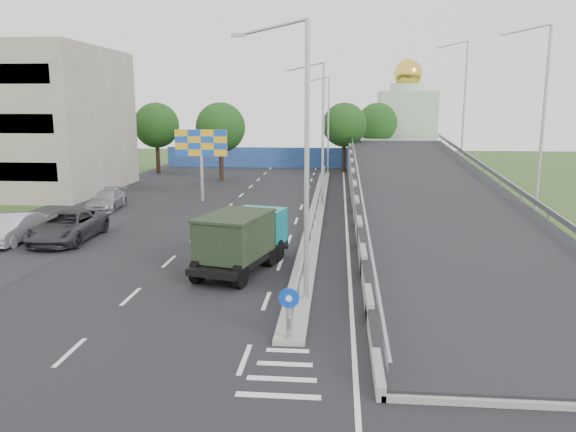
# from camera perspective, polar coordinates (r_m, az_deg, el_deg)

# --- Properties ---
(ground) EXTENTS (160.00, 160.00, 0.00)m
(ground) POSITION_cam_1_polar(r_m,az_deg,el_deg) (15.91, -0.62, -16.17)
(ground) COLOR #2D4C1E
(ground) RESTS_ON ground
(road_surface) EXTENTS (26.00, 90.00, 0.04)m
(road_surface) POSITION_cam_1_polar(r_m,az_deg,el_deg) (35.11, -2.21, -0.83)
(road_surface) COLOR black
(road_surface) RESTS_ON ground
(parking_strip) EXTENTS (8.00, 90.00, 0.05)m
(parking_strip) POSITION_cam_1_polar(r_m,az_deg,el_deg) (38.95, -21.55, -0.41)
(parking_strip) COLOR black
(parking_strip) RESTS_ON ground
(median) EXTENTS (1.00, 44.00, 0.20)m
(median) POSITION_cam_1_polar(r_m,az_deg,el_deg) (38.76, 2.94, 0.46)
(median) COLOR gray
(median) RESTS_ON ground
(overpass_ramp) EXTENTS (10.00, 50.00, 3.50)m
(overpass_ramp) POSITION_cam_1_polar(r_m,az_deg,el_deg) (38.94, 14.08, 2.65)
(overpass_ramp) COLOR gray
(overpass_ramp) RESTS_ON ground
(median_guardrail) EXTENTS (0.09, 44.00, 0.71)m
(median_guardrail) POSITION_cam_1_polar(r_m,az_deg,el_deg) (38.64, 2.95, 1.41)
(median_guardrail) COLOR gray
(median_guardrail) RESTS_ON median
(sign_bollard) EXTENTS (0.64, 0.23, 1.67)m
(sign_bollard) POSITION_cam_1_polar(r_m,az_deg,el_deg) (17.46, 0.10, -9.88)
(sign_bollard) COLOR black
(sign_bollard) RESTS_ON median
(lamp_post_near) EXTENTS (2.74, 0.18, 10.08)m
(lamp_post_near) POSITION_cam_1_polar(r_m,az_deg,el_deg) (20.16, 1.39, 6.91)
(lamp_post_near) COLOR #B2B5B7
(lamp_post_near) RESTS_ON median
(lamp_post_mid) EXTENTS (2.74, 0.18, 10.08)m
(lamp_post_mid) POSITION_cam_1_polar(r_m,az_deg,el_deg) (40.11, 3.30, 9.03)
(lamp_post_mid) COLOR #B2B5B7
(lamp_post_mid) RESTS_ON median
(lamp_post_far) EXTENTS (2.74, 0.18, 10.08)m
(lamp_post_far) POSITION_cam_1_polar(r_m,az_deg,el_deg) (60.09, 3.95, 9.74)
(lamp_post_far) COLOR #B2B5B7
(lamp_post_far) RESTS_ON median
(blue_wall) EXTENTS (30.00, 0.50, 2.40)m
(blue_wall) POSITION_cam_1_polar(r_m,az_deg,el_deg) (66.56, 0.45, 5.93)
(blue_wall) COLOR navy
(blue_wall) RESTS_ON ground
(church) EXTENTS (7.00, 7.00, 13.80)m
(church) POSITION_cam_1_polar(r_m,az_deg,el_deg) (74.58, 11.91, 9.43)
(church) COLOR #B2CCAD
(church) RESTS_ON ground
(billboard) EXTENTS (4.00, 0.24, 5.50)m
(billboard) POSITION_cam_1_polar(r_m,az_deg,el_deg) (43.44, -8.82, 6.94)
(billboard) COLOR #B2B5B7
(billboard) RESTS_ON ground
(tree_left_mid) EXTENTS (4.80, 4.80, 7.60)m
(tree_left_mid) POSITION_cam_1_polar(r_m,az_deg,el_deg) (55.29, -6.87, 8.91)
(tree_left_mid) COLOR black
(tree_left_mid) RESTS_ON ground
(tree_median_far) EXTENTS (4.80, 4.80, 7.60)m
(tree_median_far) POSITION_cam_1_polar(r_m,az_deg,el_deg) (62.09, 5.75, 9.18)
(tree_median_far) COLOR black
(tree_median_far) RESTS_ON ground
(tree_left_far) EXTENTS (4.80, 4.80, 7.60)m
(tree_left_far) POSITION_cam_1_polar(r_m,az_deg,el_deg) (62.21, -13.22, 8.94)
(tree_left_far) COLOR black
(tree_left_far) RESTS_ON ground
(tree_ramp_far) EXTENTS (4.80, 4.80, 7.60)m
(tree_ramp_far) POSITION_cam_1_polar(r_m,az_deg,el_deg) (69.24, 9.05, 9.30)
(tree_ramp_far) COLOR black
(tree_ramp_far) RESTS_ON ground
(dump_truck) EXTENTS (3.70, 6.50, 2.71)m
(dump_truck) POSITION_cam_1_polar(r_m,az_deg,el_deg) (25.14, -4.65, -2.22)
(dump_truck) COLOR black
(dump_truck) RESTS_ON ground
(parked_car_b) EXTENTS (1.68, 4.72, 1.55)m
(parked_car_b) POSITION_cam_1_polar(r_m,az_deg,el_deg) (33.74, -26.11, -1.13)
(parked_car_b) COLOR #A7A8AD
(parked_car_b) RESTS_ON ground
(parked_car_c) EXTENTS (2.86, 5.94, 1.63)m
(parked_car_c) POSITION_cam_1_polar(r_m,az_deg,el_deg) (32.86, -21.49, -1.00)
(parked_car_c) COLOR #2D2D31
(parked_car_c) RESTS_ON ground
(parked_car_d) EXTENTS (2.38, 4.88, 1.37)m
(parked_car_d) POSITION_cam_1_polar(r_m,az_deg,el_deg) (41.88, -17.91, 1.55)
(parked_car_d) COLOR gray
(parked_car_d) RESTS_ON ground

